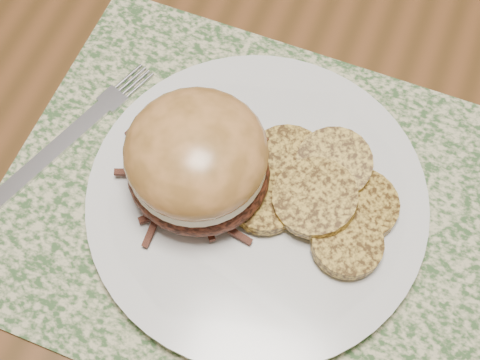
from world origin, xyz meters
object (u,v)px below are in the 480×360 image
dining_table (309,202)px  pork_sandwich (197,161)px  dinner_plate (257,200)px  fork (74,133)px

dining_table → pork_sandwich: pork_sandwich is taller
dinner_plate → fork: 0.17m
fork → dining_table: bearing=33.9°
dining_table → dinner_plate: (-0.04, -0.05, 0.09)m
dining_table → dinner_plate: 0.11m
pork_sandwich → dining_table: bearing=30.8°
pork_sandwich → fork: pork_sandwich is taller
fork → dinner_plate: bearing=18.7°
pork_sandwich → fork: size_ratio=0.71×
dining_table → fork: fork is taller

